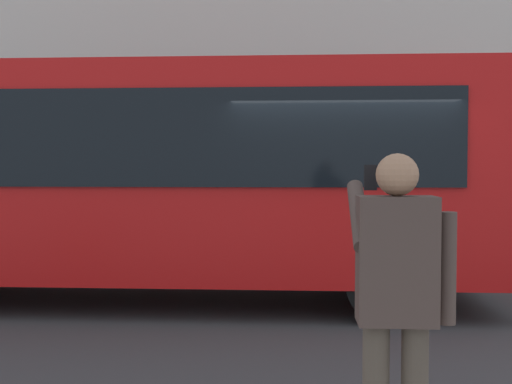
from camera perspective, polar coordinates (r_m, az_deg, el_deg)
The scene contains 3 objects.
ground_plane at distance 8.10m, azimuth 7.41°, elevation -10.37°, with size 60.00×60.00×0.00m, color #38383A.
red_bus at distance 8.41m, azimuth -9.96°, elevation 1.65°, with size 9.05×2.54×3.08m.
pedestrian_photographer at distance 3.37m, azimuth 12.64°, elevation -8.69°, with size 0.53×0.52×1.70m.
Camera 1 is at (0.54, 7.88, 1.79)m, focal length 44.08 mm.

